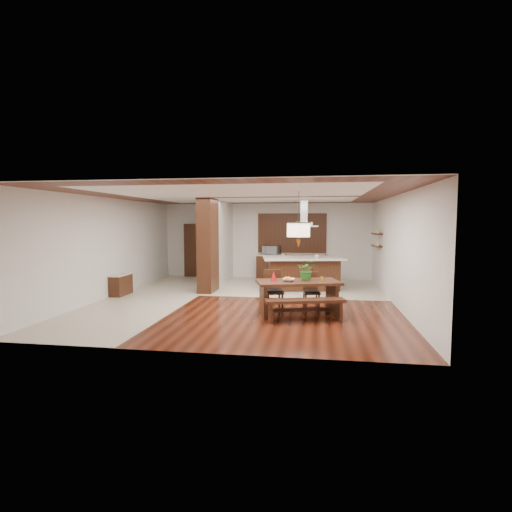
% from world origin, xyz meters
% --- Properties ---
extents(room_shell, '(9.00, 9.04, 2.92)m').
position_xyz_m(room_shell, '(0.00, 0.00, 2.06)').
color(room_shell, '#351309').
rests_on(room_shell, ground).
extents(tile_hallway, '(2.50, 9.00, 0.01)m').
position_xyz_m(tile_hallway, '(-2.75, 0.00, 0.01)').
color(tile_hallway, beige).
rests_on(tile_hallway, ground).
extents(tile_kitchen, '(5.50, 4.00, 0.01)m').
position_xyz_m(tile_kitchen, '(1.25, 2.50, 0.01)').
color(tile_kitchen, beige).
rests_on(tile_kitchen, ground).
extents(soffit_band, '(8.00, 9.00, 0.02)m').
position_xyz_m(soffit_band, '(0.00, 0.00, 2.88)').
color(soffit_band, '#3B180E').
rests_on(soffit_band, room_shell).
extents(partition_pier, '(0.45, 1.00, 2.90)m').
position_xyz_m(partition_pier, '(-1.40, 1.20, 1.45)').
color(partition_pier, black).
rests_on(partition_pier, ground).
extents(partition_stub, '(0.18, 2.40, 2.90)m').
position_xyz_m(partition_stub, '(-1.40, 3.30, 1.45)').
color(partition_stub, silver).
rests_on(partition_stub, ground).
extents(hallway_console, '(0.37, 0.88, 0.63)m').
position_xyz_m(hallway_console, '(-3.81, 0.20, 0.32)').
color(hallway_console, black).
rests_on(hallway_console, ground).
extents(hallway_doorway, '(1.10, 0.20, 2.10)m').
position_xyz_m(hallway_doorway, '(-2.70, 4.40, 1.05)').
color(hallway_doorway, black).
rests_on(hallway_doorway, ground).
extents(rear_counter, '(2.60, 0.62, 0.95)m').
position_xyz_m(rear_counter, '(1.00, 4.20, 0.48)').
color(rear_counter, black).
rests_on(rear_counter, ground).
extents(kitchen_window, '(2.60, 0.08, 1.50)m').
position_xyz_m(kitchen_window, '(1.00, 4.46, 1.75)').
color(kitchen_window, brown).
rests_on(kitchen_window, room_shell).
extents(shelf_lower, '(0.26, 0.90, 0.04)m').
position_xyz_m(shelf_lower, '(3.87, 2.60, 1.40)').
color(shelf_lower, black).
rests_on(shelf_lower, room_shell).
extents(shelf_upper, '(0.26, 0.90, 0.04)m').
position_xyz_m(shelf_upper, '(3.87, 2.60, 1.80)').
color(shelf_upper, black).
rests_on(shelf_upper, room_shell).
extents(dining_table, '(2.11, 1.45, 0.80)m').
position_xyz_m(dining_table, '(1.53, -1.42, 0.59)').
color(dining_table, black).
rests_on(dining_table, ground).
extents(dining_bench, '(1.80, 0.84, 0.50)m').
position_xyz_m(dining_bench, '(1.72, -2.09, 0.25)').
color(dining_bench, black).
rests_on(dining_bench, ground).
extents(dining_chair_left, '(0.55, 0.55, 0.99)m').
position_xyz_m(dining_chair_left, '(0.91, -0.99, 0.49)').
color(dining_chair_left, black).
rests_on(dining_chair_left, ground).
extents(dining_chair_right, '(0.47, 0.47, 0.91)m').
position_xyz_m(dining_chair_right, '(1.83, -0.73, 0.46)').
color(dining_chair_right, black).
rests_on(dining_chair_right, ground).
extents(pendant_lantern, '(0.64, 0.64, 1.31)m').
position_xyz_m(pendant_lantern, '(1.53, -1.42, 2.25)').
color(pendant_lantern, '#F5E1BC').
rests_on(pendant_lantern, room_shell).
extents(foliage_plant, '(0.46, 0.41, 0.49)m').
position_xyz_m(foliage_plant, '(1.73, -1.28, 1.05)').
color(foliage_plant, '#276A23').
rests_on(foliage_plant, dining_table).
extents(fruit_bowl, '(0.31, 0.31, 0.07)m').
position_xyz_m(fruit_bowl, '(1.31, -1.54, 0.84)').
color(fruit_bowl, beige).
rests_on(fruit_bowl, dining_table).
extents(napkin_cone, '(0.19, 0.19, 0.24)m').
position_xyz_m(napkin_cone, '(0.96, -1.51, 0.92)').
color(napkin_cone, '#B20C14').
rests_on(napkin_cone, dining_table).
extents(gold_ornament, '(0.09, 0.09, 0.10)m').
position_xyz_m(gold_ornament, '(2.08, -1.37, 0.85)').
color(gold_ornament, gold).
rests_on(gold_ornament, dining_table).
extents(kitchen_island, '(2.70, 1.56, 1.05)m').
position_xyz_m(kitchen_island, '(1.54, 1.97, 0.54)').
color(kitchen_island, black).
rests_on(kitchen_island, ground).
extents(range_hood, '(0.90, 0.55, 0.87)m').
position_xyz_m(range_hood, '(1.54, 1.98, 2.46)').
color(range_hood, silver).
rests_on(range_hood, room_shell).
extents(island_cup, '(0.15, 0.15, 0.10)m').
position_xyz_m(island_cup, '(1.95, 1.85, 1.10)').
color(island_cup, white).
rests_on(island_cup, kitchen_island).
extents(microwave, '(0.70, 0.57, 0.33)m').
position_xyz_m(microwave, '(0.24, 4.19, 1.12)').
color(microwave, silver).
rests_on(microwave, rear_counter).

